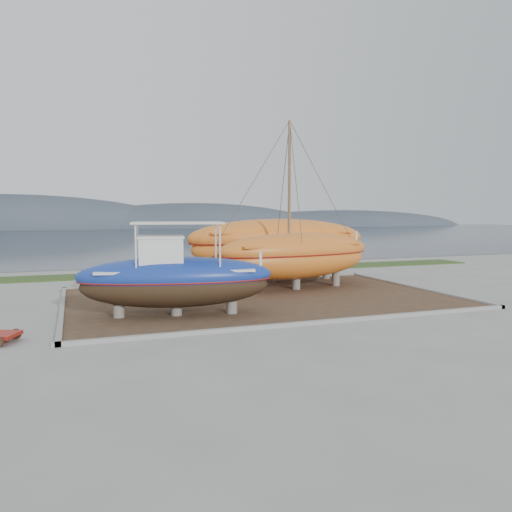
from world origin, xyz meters
name	(u,v)px	position (x,y,z in m)	size (l,w,h in m)	color
ground	(294,314)	(0.00, 0.00, 0.00)	(140.00, 140.00, 0.00)	gray
dirt_patch	(260,298)	(0.00, 4.00, 0.03)	(18.00, 12.00, 0.06)	#422D1E
curb_frame	(260,297)	(0.00, 4.00, 0.07)	(18.60, 12.60, 0.15)	gray
grass_strip	(203,272)	(0.00, 15.50, 0.04)	(44.00, 3.00, 0.08)	#284219
sea	(126,237)	(0.00, 70.00, 0.00)	(260.00, 100.00, 0.04)	#17202E
mountain_ridge	(106,228)	(0.00, 125.00, 0.00)	(200.00, 36.00, 20.00)	#333D49
blue_caique	(176,269)	(-4.70, 1.13, 1.95)	(7.85, 2.45, 3.78)	navy
white_dinghy	(147,286)	(-5.27, 5.66, 0.65)	(3.94, 1.48, 1.18)	white
orange_sailboat	(297,206)	(2.75, 5.73, 4.54)	(9.37, 2.76, 8.97)	orange
orange_bare_hull	(278,251)	(3.14, 9.22, 1.90)	(11.21, 3.36, 3.67)	orange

